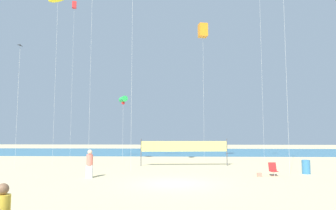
# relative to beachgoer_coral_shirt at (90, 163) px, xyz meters

# --- Properties ---
(ground_plane) EXTENTS (120.00, 120.00, 0.00)m
(ground_plane) POSITION_rel_beachgoer_coral_shirt_xyz_m (5.53, -2.07, -0.97)
(ground_plane) COLOR #D1BC89
(ocean_band) EXTENTS (120.00, 20.00, 0.01)m
(ocean_band) POSITION_rel_beachgoer_coral_shirt_xyz_m (5.53, 28.30, -0.97)
(ocean_band) COLOR teal
(ocean_band) RESTS_ON ground
(beachgoer_coral_shirt) EXTENTS (0.42, 0.42, 1.82)m
(beachgoer_coral_shirt) POSITION_rel_beachgoer_coral_shirt_xyz_m (0.00, 0.00, 0.00)
(beachgoer_coral_shirt) COLOR white
(beachgoer_coral_shirt) RESTS_ON ground
(folding_beach_chair) EXTENTS (0.52, 0.65, 0.89)m
(folding_beach_chair) POSITION_rel_beachgoer_coral_shirt_xyz_m (12.23, 1.47, -0.51)
(folding_beach_chair) COLOR red
(folding_beach_chair) RESTS_ON ground
(trash_barrel) EXTENTS (0.58, 0.58, 0.99)m
(trash_barrel) POSITION_rel_beachgoer_coral_shirt_xyz_m (14.88, 2.54, -0.48)
(trash_barrel) COLOR teal
(trash_barrel) RESTS_ON ground
(volleyball_net) EXTENTS (7.74, 0.71, 2.40)m
(volleyball_net) POSITION_rel_beachgoer_coral_shirt_xyz_m (6.26, 7.59, 0.66)
(volleyball_net) COLOR #4C4C51
(volleyball_net) RESTS_ON ground
(beach_handbag) EXTENTS (0.32, 0.16, 0.25)m
(beach_handbag) POSITION_rel_beachgoer_coral_shirt_xyz_m (11.19, 1.03, -0.84)
(beach_handbag) COLOR #EA7260
(beach_handbag) RESTS_ON ground
(kite_green_tube) EXTENTS (1.18, 1.55, 6.88)m
(kite_green_tube) POSITION_rel_beachgoer_coral_shirt_xyz_m (-0.27, 12.81, 5.57)
(kite_green_tube) COLOR silver
(kite_green_tube) RESTS_ON ground
(kite_red_box) EXTENTS (0.64, 0.64, 19.33)m
(kite_red_box) POSITION_rel_beachgoer_coral_shirt_xyz_m (-7.31, 16.55, 17.83)
(kite_red_box) COLOR silver
(kite_red_box) RESTS_ON ground
(kite_orange_box) EXTENTS (1.07, 1.07, 14.82)m
(kite_orange_box) POSITION_rel_beachgoer_coral_shirt_xyz_m (8.43, 12.74, 13.12)
(kite_orange_box) COLOR silver
(kite_orange_box) RESTS_ON ground
(kite_black_diamond) EXTENTS (0.56, 0.55, 10.55)m
(kite_black_diamond) POSITION_rel_beachgoer_coral_shirt_xyz_m (-7.75, 5.09, 9.09)
(kite_black_diamond) COLOR silver
(kite_black_diamond) RESTS_ON ground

